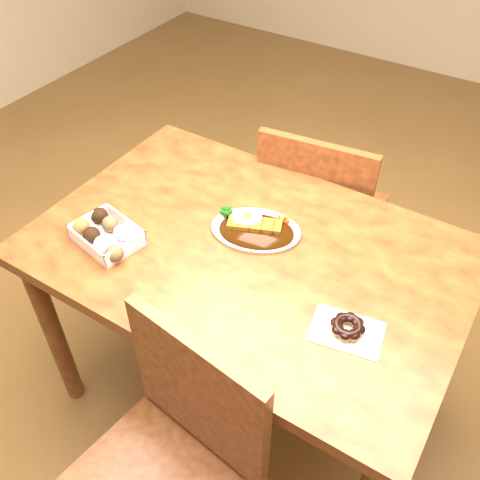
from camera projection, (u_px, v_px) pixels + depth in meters
The scene contains 7 objects.
ground at pixel (246, 392), 2.00m from camera, with size 6.00×6.00×0.00m, color brown.
table at pixel (248, 272), 1.56m from camera, with size 1.20×0.80×0.75m.
chair_far at pixel (319, 215), 2.01m from camera, with size 0.47×0.47×0.87m.
chair_near at pixel (168, 471), 1.31m from camera, with size 0.47×0.47×0.87m.
katsu_curry_plate at pixel (254, 228), 1.53m from camera, with size 0.30×0.25×0.05m.
donut_box at pixel (105, 234), 1.50m from camera, with size 0.21×0.17×0.05m.
pon_de_ring at pixel (348, 327), 1.27m from camera, with size 0.19×0.15×0.03m.
Camera 1 is at (0.55, -0.92, 1.78)m, focal length 40.00 mm.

